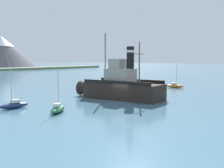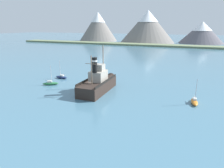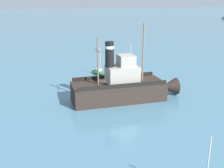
# 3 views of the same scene
# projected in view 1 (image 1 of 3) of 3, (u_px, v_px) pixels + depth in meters

# --- Properties ---
(ground_plane) EXTENTS (600.00, 600.00, 0.00)m
(ground_plane) POSITION_uv_depth(u_px,v_px,m) (123.00, 101.00, 40.03)
(ground_plane) COLOR #477289
(old_tugboat) EXTENTS (4.76, 14.49, 9.90)m
(old_tugboat) POSITION_uv_depth(u_px,v_px,m) (120.00, 87.00, 42.14)
(old_tugboat) COLOR #2D231E
(old_tugboat) RESTS_ON ground
(sailboat_orange) EXTENTS (1.63, 3.92, 4.90)m
(sailboat_orange) POSITION_uv_depth(u_px,v_px,m) (175.00, 86.00, 58.34)
(sailboat_orange) COLOR orange
(sailboat_orange) RESTS_ON ground
(sailboat_navy) EXTENTS (3.89, 1.45, 4.90)m
(sailboat_navy) POSITION_uv_depth(u_px,v_px,m) (14.00, 105.00, 34.14)
(sailboat_navy) COLOR navy
(sailboat_navy) RESTS_ON ground
(sailboat_green) EXTENTS (3.85, 2.83, 4.90)m
(sailboat_green) POSITION_uv_depth(u_px,v_px,m) (58.00, 109.00, 31.53)
(sailboat_green) COLOR #286B3D
(sailboat_green) RESTS_ON ground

